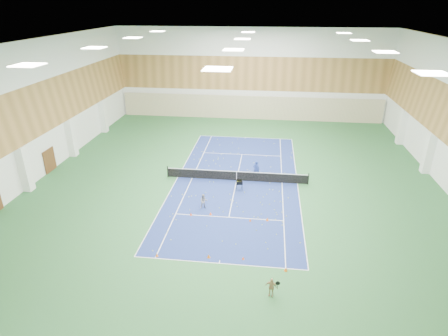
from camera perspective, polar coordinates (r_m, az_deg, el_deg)
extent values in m
plane|color=#285E30|center=(34.13, 1.92, -1.93)|extent=(40.00, 40.00, 0.00)
cube|color=navy|center=(34.13, 1.92, -1.92)|extent=(10.97, 23.77, 0.01)
cube|color=#C6B793|center=(52.13, 3.94, 9.17)|extent=(35.40, 0.16, 3.20)
cube|color=#593319|center=(39.33, -25.04, 1.08)|extent=(0.08, 1.80, 2.20)
imported|color=navy|center=(34.46, 4.94, -0.22)|extent=(0.67, 0.49, 1.67)
imported|color=gray|center=(29.50, -3.10, -5.08)|extent=(0.69, 0.60, 1.21)
imported|color=tan|center=(21.75, 7.20, -17.54)|extent=(0.73, 0.44, 1.17)
cone|color=#E23D0B|center=(28.86, -5.06, -7.01)|extent=(0.20, 0.20, 0.21)
cone|color=#FF4E0D|center=(28.83, -2.06, -6.93)|extent=(0.21, 0.21, 0.23)
cone|color=#E2540B|center=(28.11, 4.01, -7.91)|extent=(0.18, 0.18, 0.20)
cone|color=#F05C0C|center=(28.28, 6.62, -7.75)|extent=(0.22, 0.22, 0.25)
cone|color=orange|center=(24.95, -10.20, -12.90)|extent=(0.20, 0.20, 0.22)
cone|color=orange|center=(24.47, -2.35, -13.27)|extent=(0.23, 0.23, 0.25)
cone|color=#FF510D|center=(24.37, 2.94, -13.55)|extent=(0.17, 0.17, 0.19)
cone|color=#DE520B|center=(23.75, 9.41, -14.98)|extent=(0.22, 0.22, 0.24)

